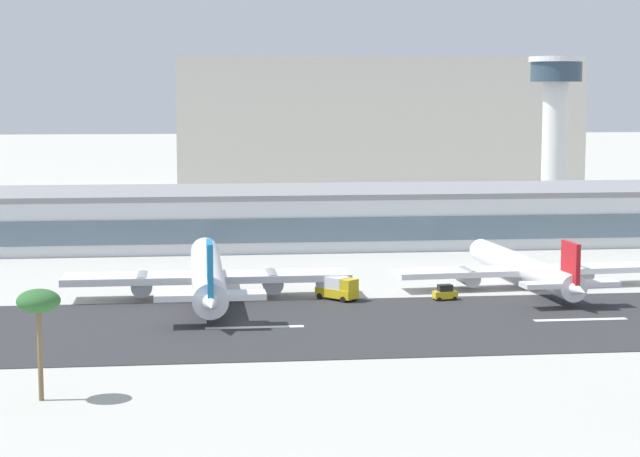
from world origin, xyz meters
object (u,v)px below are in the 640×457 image
(service_baggage_tug_1, at_px, (445,293))
(palm_tree_3, at_px, (39,304))
(airliner_blue_tail_gate_0, at_px, (207,276))
(service_box_truck_2, at_px, (337,287))
(airliner_red_tail_gate_1, at_px, (526,269))
(control_tower, at_px, (555,115))
(terminal_building, at_px, (325,216))
(distant_hotel_block, at_px, (375,124))

(service_baggage_tug_1, relative_size, palm_tree_3, 0.32)
(airliner_blue_tail_gate_0, distance_m, service_box_truck_2, 17.95)
(palm_tree_3, bearing_deg, airliner_red_tail_gate_1, 40.41)
(airliner_red_tail_gate_1, height_order, palm_tree_3, palm_tree_3)
(control_tower, relative_size, service_box_truck_2, 6.10)
(service_box_truck_2, xyz_separation_m, palm_tree_3, (-33.73, -47.08, 7.30))
(airliner_red_tail_gate_1, height_order, service_box_truck_2, airliner_red_tail_gate_1)
(control_tower, xyz_separation_m, service_box_truck_2, (-62.78, -96.55, -21.94))
(airliner_blue_tail_gate_0, bearing_deg, palm_tree_3, 161.81)
(terminal_building, height_order, palm_tree_3, terminal_building)
(control_tower, relative_size, distant_hotel_block, 0.31)
(service_baggage_tug_1, distance_m, palm_tree_3, 66.77)
(terminal_building, distance_m, distant_hotel_block, 129.97)
(control_tower, distance_m, service_box_truck_2, 117.23)
(airliner_red_tail_gate_1, relative_size, palm_tree_3, 4.05)
(distant_hotel_block, bearing_deg, terminal_building, -103.50)
(control_tower, relative_size, airliner_red_tail_gate_1, 0.87)
(distant_hotel_block, height_order, palm_tree_3, distant_hotel_block)
(terminal_building, bearing_deg, distant_hotel_block, 76.50)
(terminal_building, bearing_deg, palm_tree_3, -110.21)
(distant_hotel_block, distance_m, airliner_blue_tail_gate_0, 191.08)
(distant_hotel_block, bearing_deg, service_baggage_tug_1, -96.38)
(terminal_building, relative_size, distant_hotel_block, 1.66)
(airliner_blue_tail_gate_0, height_order, palm_tree_3, airliner_blue_tail_gate_0)
(service_baggage_tug_1, relative_size, service_box_truck_2, 0.56)
(airliner_red_tail_gate_1, xyz_separation_m, service_baggage_tug_1, (-13.96, -7.99, -1.77))
(airliner_red_tail_gate_1, bearing_deg, distant_hotel_block, -6.60)
(control_tower, bearing_deg, service_box_truck_2, -123.03)
(service_baggage_tug_1, distance_m, service_box_truck_2, 14.91)
(airliner_blue_tail_gate_0, height_order, service_box_truck_2, airliner_blue_tail_gate_0)
(distant_hotel_block, relative_size, service_baggage_tug_1, 35.46)
(control_tower, height_order, service_baggage_tug_1, control_tower)
(airliner_blue_tail_gate_0, distance_m, service_baggage_tug_1, 32.85)
(palm_tree_3, bearing_deg, airliner_blue_tail_gate_0, 72.07)
(distant_hotel_block, xyz_separation_m, palm_tree_3, (-69.42, -232.24, -10.55))
(airliner_red_tail_gate_1, bearing_deg, service_box_truck_2, 97.60)
(terminal_building, relative_size, control_tower, 5.36)
(airliner_blue_tail_gate_0, xyz_separation_m, airliner_red_tail_gate_1, (46.45, 3.68, -0.53))
(distant_hotel_block, xyz_separation_m, airliner_red_tail_gate_1, (-6.96, -179.07, -16.82))
(distant_hotel_block, height_order, service_baggage_tug_1, distant_hotel_block)
(service_box_truck_2, bearing_deg, control_tower, 104.51)
(airliner_red_tail_gate_1, relative_size, service_baggage_tug_1, 12.57)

